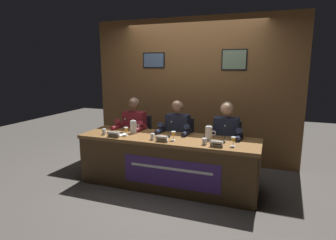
# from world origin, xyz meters

# --- Properties ---
(ground_plane) EXTENTS (12.00, 12.00, 0.00)m
(ground_plane) POSITION_xyz_m (0.00, 0.00, 0.00)
(ground_plane) COLOR #4C4742
(wall_back_panelled) EXTENTS (3.80, 0.14, 2.60)m
(wall_back_panelled) POSITION_xyz_m (0.00, 1.29, 1.30)
(wall_back_panelled) COLOR brown
(wall_back_panelled) RESTS_ON ground_plane
(conference_table) EXTENTS (2.60, 0.76, 0.74)m
(conference_table) POSITION_xyz_m (0.00, -0.10, 0.50)
(conference_table) COLOR brown
(conference_table) RESTS_ON ground_plane
(chair_left) EXTENTS (0.44, 0.45, 0.91)m
(chair_left) POSITION_xyz_m (-0.77, 0.56, 0.44)
(chair_left) COLOR black
(chair_left) RESTS_ON ground_plane
(panelist_left) EXTENTS (0.51, 0.48, 1.23)m
(panelist_left) POSITION_xyz_m (-0.77, 0.36, 0.72)
(panelist_left) COLOR black
(panelist_left) RESTS_ON ground_plane
(nameplate_left) EXTENTS (0.19, 0.06, 0.08)m
(nameplate_left) POSITION_xyz_m (-0.74, -0.28, 0.78)
(nameplate_left) COLOR white
(nameplate_left) RESTS_ON conference_table
(juice_glass_left) EXTENTS (0.06, 0.06, 0.12)m
(juice_glass_left) POSITION_xyz_m (-0.61, -0.13, 0.83)
(juice_glass_left) COLOR white
(juice_glass_left) RESTS_ON conference_table
(water_cup_left) EXTENTS (0.06, 0.06, 0.08)m
(water_cup_left) POSITION_xyz_m (-0.95, -0.19, 0.78)
(water_cup_left) COLOR silver
(water_cup_left) RESTS_ON conference_table
(microphone_left) EXTENTS (0.06, 0.17, 0.22)m
(microphone_left) POSITION_xyz_m (-0.72, -0.04, 0.81)
(microphone_left) COLOR black
(microphone_left) RESTS_ON conference_table
(chair_center) EXTENTS (0.44, 0.45, 0.91)m
(chair_center) POSITION_xyz_m (0.00, 0.56, 0.44)
(chair_center) COLOR black
(chair_center) RESTS_ON ground_plane
(panelist_center) EXTENTS (0.51, 0.48, 1.23)m
(panelist_center) POSITION_xyz_m (0.00, 0.36, 0.72)
(panelist_center) COLOR black
(panelist_center) RESTS_ON ground_plane
(nameplate_center) EXTENTS (0.17, 0.06, 0.08)m
(nameplate_center) POSITION_xyz_m (0.01, -0.26, 0.78)
(nameplate_center) COLOR white
(nameplate_center) RESTS_ON conference_table
(juice_glass_center) EXTENTS (0.06, 0.06, 0.12)m
(juice_glass_center) POSITION_xyz_m (0.13, -0.14, 0.83)
(juice_glass_center) COLOR white
(juice_glass_center) RESTS_ON conference_table
(water_cup_center) EXTENTS (0.06, 0.06, 0.08)m
(water_cup_center) POSITION_xyz_m (-0.15, -0.21, 0.78)
(water_cup_center) COLOR silver
(water_cup_center) RESTS_ON conference_table
(microphone_center) EXTENTS (0.06, 0.17, 0.22)m
(microphone_center) POSITION_xyz_m (0.01, 0.03, 0.81)
(microphone_center) COLOR black
(microphone_center) RESTS_ON conference_table
(chair_right) EXTENTS (0.44, 0.45, 0.91)m
(chair_right) POSITION_xyz_m (0.77, 0.56, 0.44)
(chair_right) COLOR black
(chair_right) RESTS_ON ground_plane
(panelist_right) EXTENTS (0.51, 0.48, 1.23)m
(panelist_right) POSITION_xyz_m (0.77, 0.36, 0.72)
(panelist_right) COLOR black
(panelist_right) RESTS_ON ground_plane
(nameplate_right) EXTENTS (0.16, 0.06, 0.08)m
(nameplate_right) POSITION_xyz_m (0.75, -0.26, 0.78)
(nameplate_right) COLOR white
(nameplate_right) RESTS_ON conference_table
(juice_glass_right) EXTENTS (0.06, 0.06, 0.12)m
(juice_glass_right) POSITION_xyz_m (0.95, -0.15, 0.83)
(juice_glass_right) COLOR white
(juice_glass_right) RESTS_ON conference_table
(water_cup_right) EXTENTS (0.06, 0.06, 0.08)m
(water_cup_right) POSITION_xyz_m (0.58, -0.21, 0.78)
(water_cup_right) COLOR silver
(water_cup_right) RESTS_ON conference_table
(microphone_right) EXTENTS (0.06, 0.17, 0.22)m
(microphone_right) POSITION_xyz_m (0.80, 0.00, 0.81)
(microphone_right) COLOR black
(microphone_right) RESTS_ON conference_table
(water_pitcher_left_side) EXTENTS (0.15, 0.10, 0.21)m
(water_pitcher_left_side) POSITION_xyz_m (-0.58, 0.05, 0.83)
(water_pitcher_left_side) COLOR silver
(water_pitcher_left_side) RESTS_ON conference_table
(water_pitcher_right_side) EXTENTS (0.15, 0.10, 0.21)m
(water_pitcher_right_side) POSITION_xyz_m (0.59, 0.05, 0.83)
(water_pitcher_right_side) COLOR silver
(water_pitcher_right_side) RESTS_ON conference_table
(document_stack_left) EXTENTS (0.23, 0.18, 0.01)m
(document_stack_left) POSITION_xyz_m (-0.72, -0.13, 0.75)
(document_stack_left) COLOR white
(document_stack_left) RESTS_ON conference_table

